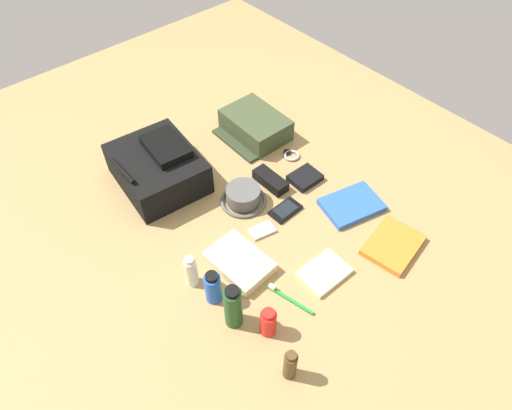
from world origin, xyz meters
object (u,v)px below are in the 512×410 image
object	(u,v)px
notepad	(324,273)
folded_towel	(239,262)
toiletry_pouch	(255,126)
media_player	(262,230)
toothbrush	(287,298)
cologne_bottle	(290,365)
paperback_novel	(393,245)
travel_guidebook	(352,205)
deodorant_spray	(213,287)
bucket_hat	(243,197)
cell_phone	(285,210)
wallet	(304,177)
sunglasses_case	(270,180)
sunscreen_spray	(268,322)
backpack	(158,167)
shampoo_bottle	(233,307)
wristwatch	(291,155)
lotion_bottle	(191,271)

from	to	relation	value
notepad	folded_towel	xyz separation A→B (m)	(0.20, 0.18, 0.01)
toiletry_pouch	notepad	bearing A→B (deg)	156.75
toiletry_pouch	media_player	size ratio (longest dim) A/B	2.79
toothbrush	folded_towel	distance (m)	0.19
toiletry_pouch	cologne_bottle	world-z (taller)	cologne_bottle
paperback_novel	folded_towel	bearing A→B (deg)	56.96
notepad	toothbrush	bearing A→B (deg)	86.25
travel_guidebook	toothbrush	size ratio (longest dim) A/B	1.45
deodorant_spray	toiletry_pouch	bearing A→B (deg)	-50.21
travel_guidebook	toothbrush	bearing A→B (deg)	105.27
bucket_hat	cell_phone	world-z (taller)	bucket_hat
toiletry_pouch	wallet	bearing A→B (deg)	174.11
sunglasses_case	sunscreen_spray	bearing A→B (deg)	136.23
media_player	backpack	bearing A→B (deg)	16.29
bucket_hat	cologne_bottle	bearing A→B (deg)	151.11
toiletry_pouch	shampoo_bottle	bearing A→B (deg)	134.81
cologne_bottle	folded_towel	size ratio (longest dim) A/B	0.61
wristwatch	sunglasses_case	bearing A→B (deg)	109.72
notepad	folded_towel	distance (m)	0.27
notepad	sunglasses_case	bearing A→B (deg)	-17.63
cologne_bottle	sunscreen_spray	bearing A→B (deg)	-17.54
toiletry_pouch	toothbrush	bearing A→B (deg)	146.24
media_player	wallet	bearing A→B (deg)	-74.09
backpack	sunglasses_case	distance (m)	0.41
media_player	wallet	xyz separation A→B (m)	(0.08, -0.28, 0.01)
deodorant_spray	lotion_bottle	world-z (taller)	lotion_bottle
toiletry_pouch	folded_towel	bearing A→B (deg)	134.61
backpack	cologne_bottle	size ratio (longest dim) A/B	2.90
cologne_bottle	backpack	bearing A→B (deg)	-9.70
cologne_bottle	media_player	distance (m)	0.49
sunscreen_spray	notepad	xyz separation A→B (m)	(0.02, -0.26, -0.04)
folded_towel	deodorant_spray	bearing A→B (deg)	106.65
cologne_bottle	shampoo_bottle	world-z (taller)	shampoo_bottle
toiletry_pouch	lotion_bottle	size ratio (longest dim) A/B	2.07
cologne_bottle	shampoo_bottle	distance (m)	0.22
cologne_bottle	toothbrush	bearing A→B (deg)	-42.61
travel_guidebook	wallet	world-z (taller)	wallet
toiletry_pouch	lotion_bottle	world-z (taller)	lotion_bottle
cell_phone	paperback_novel	bearing A→B (deg)	-155.19
cologne_bottle	cell_phone	world-z (taller)	cologne_bottle
wristwatch	notepad	distance (m)	0.55
wristwatch	sunglasses_case	distance (m)	0.17
shampoo_bottle	media_player	xyz separation A→B (m)	(0.19, -0.28, -0.08)
shampoo_bottle	media_player	size ratio (longest dim) A/B	1.82
bucket_hat	wallet	world-z (taller)	bucket_hat
shampoo_bottle	cell_phone	world-z (taller)	shampoo_bottle
sunscreen_spray	toiletry_pouch	bearing A→B (deg)	-38.59
wallet	cologne_bottle	bearing A→B (deg)	133.34
toiletry_pouch	toothbrush	world-z (taller)	toiletry_pouch
bucket_hat	cologne_bottle	world-z (taller)	cologne_bottle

